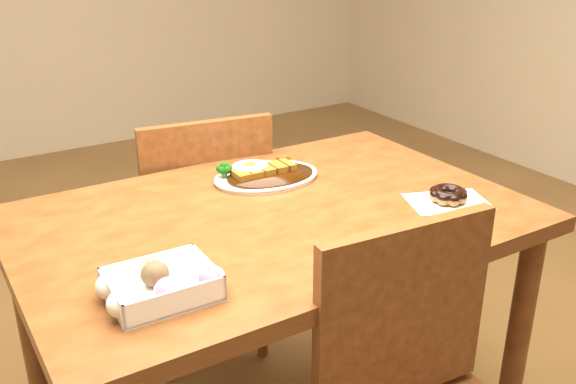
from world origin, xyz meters
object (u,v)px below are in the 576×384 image
katsu_curry_plate (264,174)px  table (274,249)px  chair_far (200,228)px  pon_de_ring (448,195)px  donut_box (159,285)px

katsu_curry_plate → table: bearing=-114.1°
table → chair_far: 0.56m
katsu_curry_plate → pon_de_ring: (0.31, -0.38, 0.00)m
table → pon_de_ring: size_ratio=5.21×
table → pon_de_ring: 0.45m
katsu_curry_plate → pon_de_ring: size_ratio=1.31×
chair_far → katsu_curry_plate: size_ratio=2.89×
table → donut_box: 0.45m
table → donut_box: donut_box is taller
table → pon_de_ring: pon_de_ring is taller
donut_box → pon_de_ring: donut_box is taller
table → katsu_curry_plate: bearing=65.9°
chair_far → pon_de_ring: (0.36, -0.71, 0.29)m
chair_far → donut_box: bearing=69.4°
donut_box → pon_de_ring: bearing=3.0°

